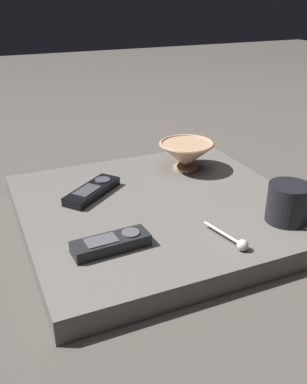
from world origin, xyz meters
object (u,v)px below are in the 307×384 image
(tv_remote_near, at_px, (92,191))
(tv_remote_far, at_px, (111,243))
(coffee_mug, at_px, (288,203))
(cereal_bowl, at_px, (186,154))
(teaspoon, at_px, (238,242))

(tv_remote_near, height_order, tv_remote_far, tv_remote_far)
(coffee_mug, height_order, tv_remote_far, coffee_mug)
(cereal_bowl, distance_m, tv_remote_near, 0.29)
(coffee_mug, bearing_deg, teaspoon, -163.01)
(tv_remote_near, bearing_deg, cereal_bowl, 11.11)
(tv_remote_near, bearing_deg, teaspoon, -60.51)
(coffee_mug, relative_size, tv_remote_near, 0.54)
(teaspoon, relative_size, tv_remote_far, 0.76)
(cereal_bowl, distance_m, teaspoon, 0.41)
(coffee_mug, distance_m, tv_remote_near, 0.46)
(teaspoon, xyz_separation_m, tv_remote_far, (-0.23, 0.09, 0.00))
(coffee_mug, height_order, tv_remote_near, coffee_mug)
(tv_remote_far, bearing_deg, cereal_bowl, 43.26)
(coffee_mug, bearing_deg, tv_remote_far, 173.26)
(teaspoon, distance_m, tv_remote_near, 0.39)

